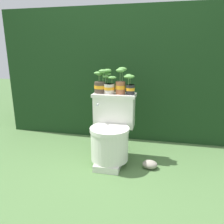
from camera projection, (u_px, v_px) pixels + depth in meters
The scene contains 8 objects.
ground_plane at pixel (104, 166), 2.09m from camera, with size 12.00×12.00×0.00m, color #4C703D.
hedge_backdrop at pixel (125, 73), 2.98m from camera, with size 2.94×0.89×1.56m.
toilet at pixel (111, 133), 2.10m from camera, with size 0.42×0.49×0.66m.
potted_plant_left at pixel (100, 84), 2.17m from camera, with size 0.15×0.12×0.23m.
potted_plant_midleft at pixel (109, 84), 2.13m from camera, with size 0.15×0.12×0.24m.
potted_plant_middle at pixel (121, 84), 2.11m from camera, with size 0.10×0.12×0.26m.
potted_plant_midright at pixel (130, 85), 2.08m from camera, with size 0.10×0.11×0.19m.
garden_stone at pixel (150, 164), 2.04m from camera, with size 0.14×0.11×0.08m.
Camera 1 is at (0.48, -1.82, 1.05)m, focal length 35.00 mm.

